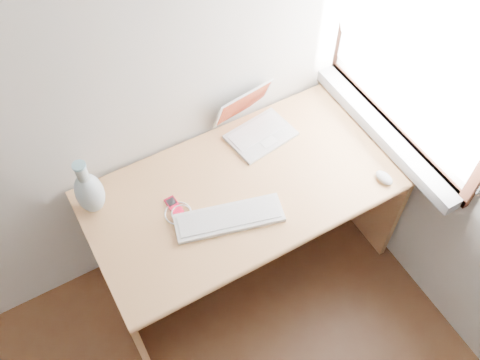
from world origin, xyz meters
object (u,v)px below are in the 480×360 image
external_keyboard (229,218)px  vase (89,192)px  desk (237,198)px  laptop (257,124)px

external_keyboard → vase: vase is taller
desk → vase: size_ratio=4.68×
vase → laptop: bearing=2.4°
laptop → vase: 0.82m
laptop → external_keyboard: (-0.35, -0.36, -0.04)m
external_keyboard → vase: size_ratio=1.58×
laptop → vase: bearing=174.3°
desk → laptop: 0.36m
desk → laptop: (0.20, 0.16, 0.26)m
desk → vase: (-0.62, 0.13, 0.33)m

